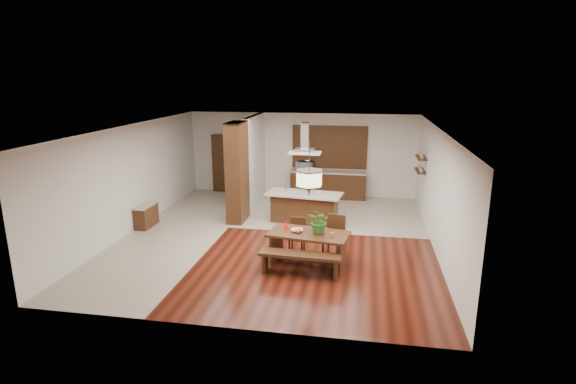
% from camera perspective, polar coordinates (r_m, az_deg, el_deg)
% --- Properties ---
extents(room_shell, '(9.00, 9.04, 2.92)m').
position_cam_1_polar(room_shell, '(11.46, -1.48, 4.00)').
color(room_shell, '#37120A').
rests_on(room_shell, ground).
extents(tile_hallway, '(2.50, 9.00, 0.01)m').
position_cam_1_polar(tile_hallway, '(12.81, -13.62, -4.81)').
color(tile_hallway, '#BAB09B').
rests_on(tile_hallway, ground).
extents(tile_kitchen, '(5.50, 4.00, 0.01)m').
position_cam_1_polar(tile_kitchen, '(14.21, 5.51, -2.51)').
color(tile_kitchen, '#BAB09B').
rests_on(tile_kitchen, ground).
extents(soffit_band, '(8.00, 9.00, 0.02)m').
position_cam_1_polar(soffit_band, '(11.34, -1.51, 8.09)').
color(soffit_band, '#432510').
rests_on(soffit_band, room_shell).
extents(partition_pier, '(0.45, 1.00, 2.90)m').
position_cam_1_polar(partition_pier, '(13.05, -6.47, 2.48)').
color(partition_pier, black).
rests_on(partition_pier, ground).
extents(partition_stub, '(0.18, 2.40, 2.90)m').
position_cam_1_polar(partition_stub, '(15.04, -4.25, 4.15)').
color(partition_stub, silver).
rests_on(partition_stub, ground).
extents(hallway_console, '(0.37, 0.88, 0.63)m').
position_cam_1_polar(hallway_console, '(13.33, -17.56, -2.91)').
color(hallway_console, black).
rests_on(hallway_console, ground).
extents(hallway_doorway, '(1.10, 0.20, 2.10)m').
position_cam_1_polar(hallway_doorway, '(16.51, -7.70, 3.59)').
color(hallway_doorway, black).
rests_on(hallway_doorway, ground).
extents(rear_counter, '(2.60, 0.62, 0.95)m').
position_cam_1_polar(rear_counter, '(15.73, 5.13, 0.97)').
color(rear_counter, black).
rests_on(rear_counter, ground).
extents(kitchen_window, '(2.60, 0.08, 1.50)m').
position_cam_1_polar(kitchen_window, '(15.74, 5.31, 5.71)').
color(kitchen_window, '#9C5C2E').
rests_on(kitchen_window, room_shell).
extents(shelf_lower, '(0.26, 0.90, 0.04)m').
position_cam_1_polar(shelf_lower, '(14.02, 16.42, 2.61)').
color(shelf_lower, black).
rests_on(shelf_lower, room_shell).
extents(shelf_upper, '(0.26, 0.90, 0.04)m').
position_cam_1_polar(shelf_upper, '(13.95, 16.54, 4.22)').
color(shelf_upper, black).
rests_on(shelf_upper, room_shell).
extents(dining_table, '(1.90, 1.15, 0.74)m').
position_cam_1_polar(dining_table, '(10.20, 2.62, -6.24)').
color(dining_table, black).
rests_on(dining_table, ground).
extents(dining_bench, '(1.79, 0.48, 0.50)m').
position_cam_1_polar(dining_bench, '(9.74, 1.53, -9.16)').
color(dining_bench, black).
rests_on(dining_bench, ground).
extents(dining_chair_left, '(0.40, 0.40, 0.85)m').
position_cam_1_polar(dining_chair_left, '(10.85, 1.14, -5.60)').
color(dining_chair_left, black).
rests_on(dining_chair_left, ground).
extents(dining_chair_right, '(0.55, 0.55, 1.00)m').
position_cam_1_polar(dining_chair_right, '(10.61, 5.76, -5.72)').
color(dining_chair_right, black).
rests_on(dining_chair_right, ground).
extents(pendant_lantern, '(0.64, 0.64, 1.31)m').
position_cam_1_polar(pendant_lantern, '(9.73, 2.73, 3.16)').
color(pendant_lantern, '#FAECC0').
rests_on(pendant_lantern, room_shell).
extents(foliage_plant, '(0.65, 0.62, 0.57)m').
position_cam_1_polar(foliage_plant, '(10.01, 4.06, -3.72)').
color(foliage_plant, '#2E6722').
rests_on(foliage_plant, dining_table).
extents(fruit_bowl, '(0.27, 0.27, 0.06)m').
position_cam_1_polar(fruit_bowl, '(10.18, 1.15, -4.90)').
color(fruit_bowl, beige).
rests_on(fruit_bowl, dining_table).
extents(napkin_cone, '(0.14, 0.14, 0.20)m').
position_cam_1_polar(napkin_cone, '(10.31, -0.23, -4.23)').
color(napkin_cone, red).
rests_on(napkin_cone, dining_table).
extents(gold_ornament, '(0.09, 0.09, 0.11)m').
position_cam_1_polar(gold_ornament, '(9.86, 5.57, -5.48)').
color(gold_ornament, gold).
rests_on(gold_ornament, dining_table).
extents(kitchen_island, '(2.24, 1.19, 0.88)m').
position_cam_1_polar(kitchen_island, '(13.06, 2.10, -1.93)').
color(kitchen_island, black).
rests_on(kitchen_island, ground).
extents(range_hood, '(0.90, 0.55, 0.87)m').
position_cam_1_polar(range_hood, '(12.64, 2.19, 6.84)').
color(range_hood, silver).
rests_on(range_hood, room_shell).
extents(island_cup, '(0.11, 0.11, 0.09)m').
position_cam_1_polar(island_cup, '(12.79, 3.83, -0.10)').
color(island_cup, white).
rests_on(island_cup, kitchen_island).
extents(microwave, '(0.65, 0.52, 0.32)m').
position_cam_1_polar(microwave, '(15.69, 2.16, 3.35)').
color(microwave, silver).
rests_on(microwave, rear_counter).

